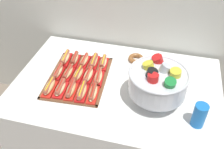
{
  "coord_description": "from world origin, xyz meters",
  "views": [
    {
      "loc": [
        0.29,
        -1.28,
        1.96
      ],
      "look_at": [
        -0.03,
        -0.02,
        0.86
      ],
      "focal_mm": 40.26,
      "sensor_mm": 36.0,
      "label": 1
    }
  ],
  "objects_px": {
    "buffet_table": "(116,118)",
    "donut": "(136,59)",
    "hot_dog_4": "(93,93)",
    "punch_bowl": "(158,81)",
    "serving_tray": "(78,77)",
    "hot_dog_5": "(58,72)",
    "hot_dog_11": "(75,59)",
    "hot_dog_3": "(82,91)",
    "hot_dog_7": "(78,74)",
    "hot_dog_0": "(50,87)",
    "hot_dog_13": "(94,62)",
    "hot_dog_2": "(71,90)",
    "hot_dog_10": "(65,58)",
    "hot_dog_14": "(103,62)",
    "hot_dog_1": "(60,88)",
    "hot_dog_6": "(68,73)",
    "hot_dog_12": "(84,61)",
    "cup_stack": "(199,115)",
    "hot_dog_9": "(99,77)",
    "hot_dog_8": "(88,75)"
  },
  "relations": [
    {
      "from": "hot_dog_11",
      "to": "hot_dog_12",
      "type": "distance_m",
      "value": 0.08
    },
    {
      "from": "hot_dog_3",
      "to": "hot_dog_13",
      "type": "height_order",
      "value": "hot_dog_13"
    },
    {
      "from": "hot_dog_9",
      "to": "hot_dog_11",
      "type": "bearing_deg",
      "value": 147.56
    },
    {
      "from": "hot_dog_4",
      "to": "hot_dog_6",
      "type": "distance_m",
      "value": 0.28
    },
    {
      "from": "buffet_table",
      "to": "donut",
      "type": "height_order",
      "value": "donut"
    },
    {
      "from": "hot_dog_6",
      "to": "hot_dog_9",
      "type": "height_order",
      "value": "same"
    },
    {
      "from": "hot_dog_7",
      "to": "serving_tray",
      "type": "bearing_deg",
      "value": -12.34
    },
    {
      "from": "hot_dog_14",
      "to": "hot_dog_11",
      "type": "bearing_deg",
      "value": -176.19
    },
    {
      "from": "hot_dog_7",
      "to": "hot_dog_8",
      "type": "bearing_deg",
      "value": 3.81
    },
    {
      "from": "serving_tray",
      "to": "hot_dog_2",
      "type": "relative_size",
      "value": 3.11
    },
    {
      "from": "hot_dog_8",
      "to": "hot_dog_14",
      "type": "height_order",
      "value": "hot_dog_14"
    },
    {
      "from": "hot_dog_2",
      "to": "hot_dog_10",
      "type": "bearing_deg",
      "value": 118.25
    },
    {
      "from": "hot_dog_2",
      "to": "hot_dog_8",
      "type": "xyz_separation_m",
      "value": [
        0.06,
        0.17,
        -0.0
      ]
    },
    {
      "from": "hot_dog_4",
      "to": "punch_bowl",
      "type": "xyz_separation_m",
      "value": [
        0.4,
        0.07,
        0.13
      ]
    },
    {
      "from": "hot_dog_4",
      "to": "hot_dog_5",
      "type": "distance_m",
      "value": 0.34
    },
    {
      "from": "serving_tray",
      "to": "donut",
      "type": "distance_m",
      "value": 0.48
    },
    {
      "from": "hot_dog_12",
      "to": "hot_dog_0",
      "type": "bearing_deg",
      "value": -110.63
    },
    {
      "from": "hot_dog_1",
      "to": "donut",
      "type": "relative_size",
      "value": 1.36
    },
    {
      "from": "hot_dog_0",
      "to": "hot_dog_6",
      "type": "height_order",
      "value": "hot_dog_0"
    },
    {
      "from": "hot_dog_0",
      "to": "hot_dog_10",
      "type": "relative_size",
      "value": 0.99
    },
    {
      "from": "serving_tray",
      "to": "hot_dog_5",
      "type": "distance_m",
      "value": 0.15
    },
    {
      "from": "hot_dog_3",
      "to": "cup_stack",
      "type": "distance_m",
      "value": 0.74
    },
    {
      "from": "hot_dog_3",
      "to": "hot_dog_6",
      "type": "bearing_deg",
      "value": 136.08
    },
    {
      "from": "hot_dog_5",
      "to": "hot_dog_7",
      "type": "xyz_separation_m",
      "value": [
        0.15,
        0.01,
        -0.0
      ]
    },
    {
      "from": "hot_dog_13",
      "to": "hot_dog_5",
      "type": "bearing_deg",
      "value": -139.94
    },
    {
      "from": "hot_dog_5",
      "to": "hot_dog_13",
      "type": "distance_m",
      "value": 0.28
    },
    {
      "from": "hot_dog_0",
      "to": "hot_dog_9",
      "type": "relative_size",
      "value": 1.05
    },
    {
      "from": "hot_dog_4",
      "to": "hot_dog_12",
      "type": "xyz_separation_m",
      "value": [
        -0.17,
        0.32,
        -0.0
      ]
    },
    {
      "from": "hot_dog_1",
      "to": "donut",
      "type": "height_order",
      "value": "hot_dog_1"
    },
    {
      "from": "hot_dog_5",
      "to": "hot_dog_7",
      "type": "distance_m",
      "value": 0.15
    },
    {
      "from": "hot_dog_10",
      "to": "hot_dog_14",
      "type": "relative_size",
      "value": 1.15
    },
    {
      "from": "hot_dog_12",
      "to": "hot_dog_9",
      "type": "bearing_deg",
      "value": -43.92
    },
    {
      "from": "hot_dog_6",
      "to": "hot_dog_10",
      "type": "height_order",
      "value": "hot_dog_10"
    },
    {
      "from": "buffet_table",
      "to": "punch_bowl",
      "type": "distance_m",
      "value": 0.61
    },
    {
      "from": "hot_dog_13",
      "to": "punch_bowl",
      "type": "distance_m",
      "value": 0.58
    },
    {
      "from": "hot_dog_14",
      "to": "hot_dog_9",
      "type": "bearing_deg",
      "value": -86.19
    },
    {
      "from": "hot_dog_13",
      "to": "punch_bowl",
      "type": "xyz_separation_m",
      "value": [
        0.5,
        -0.26,
        0.13
      ]
    },
    {
      "from": "hot_dog_11",
      "to": "hot_dog_3",
      "type": "bearing_deg",
      "value": -61.75
    },
    {
      "from": "hot_dog_4",
      "to": "donut",
      "type": "bearing_deg",
      "value": 66.32
    },
    {
      "from": "hot_dog_0",
      "to": "hot_dog_12",
      "type": "relative_size",
      "value": 1.14
    },
    {
      "from": "hot_dog_7",
      "to": "punch_bowl",
      "type": "bearing_deg",
      "value": -8.97
    },
    {
      "from": "hot_dog_0",
      "to": "donut",
      "type": "xyz_separation_m",
      "value": [
        0.5,
        0.49,
        -0.02
      ]
    },
    {
      "from": "donut",
      "to": "hot_dog_9",
      "type": "bearing_deg",
      "value": -125.54
    },
    {
      "from": "hot_dog_2",
      "to": "hot_dog_9",
      "type": "distance_m",
      "value": 0.22
    },
    {
      "from": "hot_dog_8",
      "to": "cup_stack",
      "type": "height_order",
      "value": "cup_stack"
    },
    {
      "from": "hot_dog_0",
      "to": "hot_dog_14",
      "type": "height_order",
      "value": "same"
    },
    {
      "from": "hot_dog_12",
      "to": "punch_bowl",
      "type": "relative_size",
      "value": 0.43
    },
    {
      "from": "serving_tray",
      "to": "hot_dog_0",
      "type": "xyz_separation_m",
      "value": [
        -0.14,
        -0.17,
        0.03
      ]
    },
    {
      "from": "cup_stack",
      "to": "hot_dog_10",
      "type": "bearing_deg",
      "value": 158.97
    },
    {
      "from": "hot_dog_0",
      "to": "hot_dog_4",
      "type": "bearing_deg",
      "value": 3.81
    }
  ]
}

